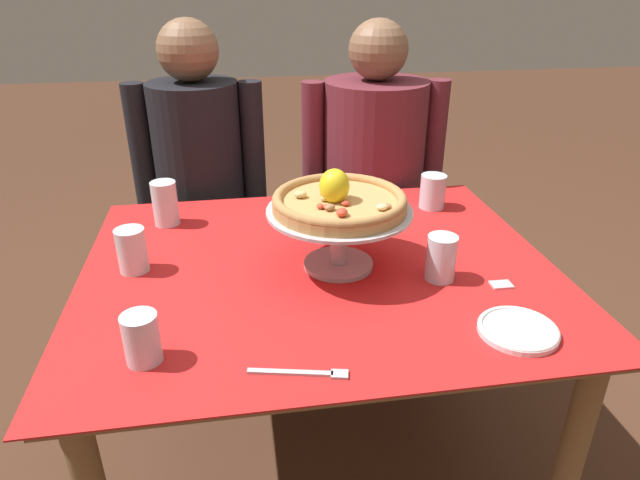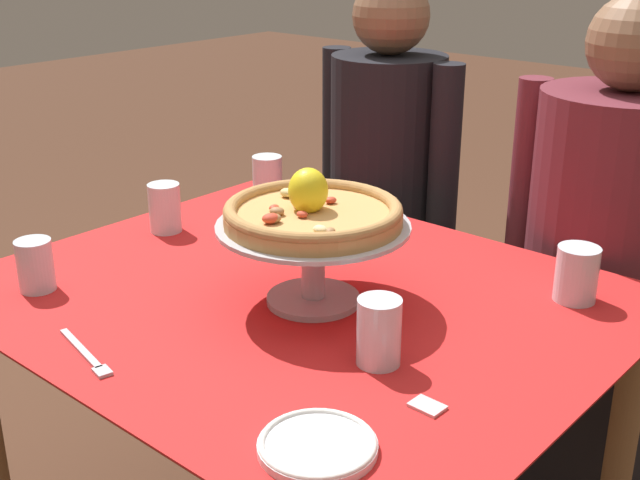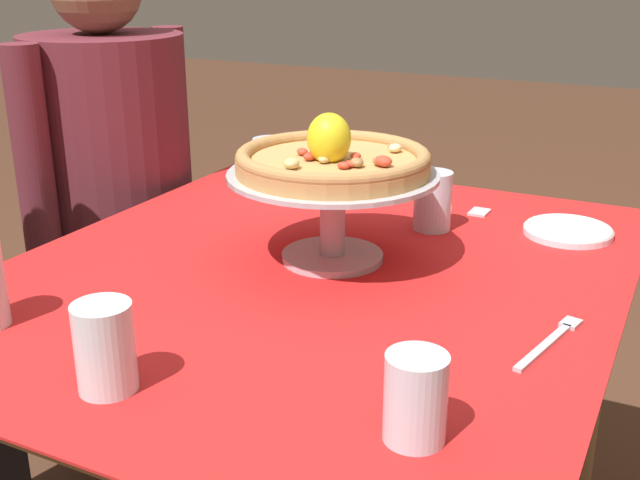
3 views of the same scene
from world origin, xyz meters
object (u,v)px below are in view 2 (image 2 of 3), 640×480
object	(u,v)px
water_glass_back_left	(268,185)
sugar_packet	(427,406)
water_glass_front_left	(36,269)
water_glass_side_left	(165,211)
dinner_fork	(87,355)
diner_left	(385,222)
water_glass_side_right	(379,336)
pizza	(312,212)
side_plate	(317,445)
diner_right	(604,273)
water_glass_back_right	(576,276)
pizza_stand	(313,249)

from	to	relation	value
water_glass_back_left	sugar_packet	bearing A→B (deg)	-31.16
sugar_packet	water_glass_front_left	bearing A→B (deg)	-169.27
water_glass_side_left	dinner_fork	bearing A→B (deg)	-51.57
water_glass_back_left	water_glass_front_left	xyz separation A→B (m)	(0.01, -0.65, -0.01)
sugar_packet	diner_left	world-z (taller)	diner_left
water_glass_side_right	diner_left	world-z (taller)	diner_left
water_glass_side_right	sugar_packet	bearing A→B (deg)	-22.88
pizza	sugar_packet	distance (m)	0.44
water_glass_side_left	diner_left	bearing A→B (deg)	77.94
side_plate	diner_right	distance (m)	1.07
pizza	water_glass_side_right	bearing A→B (deg)	-23.47
water_glass_side_left	diner_right	xyz separation A→B (m)	(0.78, 0.66, -0.15)
water_glass_front_left	water_glass_side_left	distance (m)	0.38
diner_right	water_glass_side_left	bearing A→B (deg)	-139.78
dinner_fork	water_glass_back_left	bearing A→B (deg)	112.73
side_plate	water_glass_front_left	bearing A→B (deg)	177.53
water_glass_side_left	water_glass_back_left	bearing A→B (deg)	78.45
water_glass_back_left	sugar_packet	world-z (taller)	water_glass_back_left
water_glass_back_right	dinner_fork	bearing A→B (deg)	-124.60
water_glass_back_right	diner_left	bearing A→B (deg)	152.35
water_glass_front_left	water_glass_side_right	size ratio (longest dim) A/B	0.90
dinner_fork	sugar_packet	distance (m)	0.56
pizza_stand	water_glass_front_left	world-z (taller)	pizza_stand
water_glass_side_right	water_glass_back_right	bearing A→B (deg)	72.91
sugar_packet	dinner_fork	bearing A→B (deg)	-154.38
water_glass_back_left	water_glass_side_left	world-z (taller)	water_glass_back_left
water_glass_front_left	diner_left	world-z (taller)	diner_left
water_glass_side_left	water_glass_side_right	bearing A→B (deg)	-12.25
water_glass_side_right	dinner_fork	size ratio (longest dim) A/B	0.60
sugar_packet	diner_right	distance (m)	0.89
water_glass_front_left	dinner_fork	bearing A→B (deg)	-16.98
water_glass_front_left	diner_right	bearing A→B (deg)	55.34
pizza	dinner_fork	xyz separation A→B (m)	(-0.14, -0.40, -0.18)
diner_left	pizza	bearing A→B (deg)	-62.91
pizza	water_glass_back_right	xyz separation A→B (m)	(0.36, 0.33, -0.13)
pizza	diner_left	bearing A→B (deg)	117.09
water_glass_back_left	water_glass_side_right	distance (m)	0.81
side_plate	dinner_fork	xyz separation A→B (m)	(-0.45, -0.06, -0.01)
sugar_packet	diner_left	size ratio (longest dim) A/B	0.04
water_glass_front_left	water_glass_side_left	bearing A→B (deg)	100.40
water_glass_front_left	sugar_packet	world-z (taller)	water_glass_front_left
water_glass_side_left	diner_left	distance (m)	0.69
side_plate	water_glass_back_left	bearing A→B (deg)	138.38
water_glass_side_left	pizza_stand	bearing A→B (deg)	-6.64
diner_left	water_glass_back_left	bearing A→B (deg)	-102.43
dinner_fork	water_glass_front_left	bearing A→B (deg)	163.02
pizza	pizza_stand	bearing A→B (deg)	21.77
pizza	water_glass_back_right	distance (m)	0.51
pizza	sugar_packet	size ratio (longest dim) A/B	6.48
water_glass_side_left	diner_right	size ratio (longest dim) A/B	0.09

